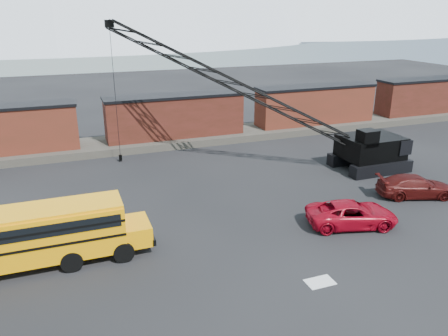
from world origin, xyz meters
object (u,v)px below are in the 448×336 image
object	(u,v)px
school_bus	(29,236)
crawler_crane	(234,85)
maroon_suv	(415,186)
red_pickup	(352,214)

from	to	relation	value
school_bus	crawler_crane	xyz separation A→B (m)	(15.43, 11.02, 5.14)
school_bus	maroon_suv	distance (m)	25.19
school_bus	red_pickup	size ratio (longest dim) A/B	2.11
red_pickup	crawler_crane	xyz separation A→B (m)	(-2.77, 12.85, 6.17)
red_pickup	crawler_crane	distance (m)	14.52
school_bus	maroon_suv	bearing A→B (deg)	0.85
maroon_suv	crawler_crane	xyz separation A→B (m)	(-9.74, 10.65, 6.16)
crawler_crane	red_pickup	bearing A→B (deg)	-77.83
red_pickup	crawler_crane	size ratio (longest dim) A/B	0.24
red_pickup	school_bus	bearing A→B (deg)	99.25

